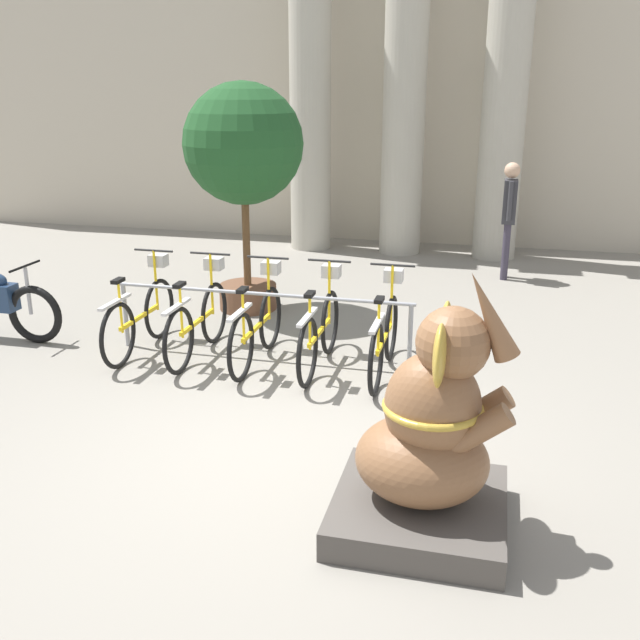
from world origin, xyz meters
TOP-DOWN VIEW (x-y plane):
  - ground_plane at (0.00, 0.00)m, footprint 60.00×60.00m
  - building_facade at (0.00, 8.60)m, footprint 20.00×0.20m
  - column_left at (-1.67, 7.60)m, footprint 0.92×0.92m
  - column_middle at (0.00, 7.60)m, footprint 0.92×0.92m
  - column_right at (1.67, 7.60)m, footprint 0.92×0.92m
  - bike_rack at (-0.76, 1.95)m, footprint 3.40×0.05m
  - bicycle_0 at (-2.16, 1.85)m, footprint 0.48×1.71m
  - bicycle_1 at (-1.46, 1.86)m, footprint 0.48×1.71m
  - bicycle_2 at (-0.76, 1.83)m, footprint 0.48×1.71m
  - bicycle_3 at (-0.06, 1.84)m, footprint 0.48×1.71m
  - bicycle_4 at (0.64, 1.82)m, footprint 0.48×1.71m
  - elephant_statue at (1.35, -0.80)m, footprint 1.18×1.18m
  - person_pedestrian at (1.86, 6.16)m, footprint 0.24×0.47m
  - potted_tree at (-1.53, 3.68)m, footprint 1.55×1.55m

SIDE VIEW (x-z plane):
  - ground_plane at x=0.00m, z-range 0.00..0.00m
  - bicycle_0 at x=-2.16m, z-range -0.12..0.98m
  - bicycle_1 at x=-1.46m, z-range -0.12..0.98m
  - bicycle_2 at x=-0.76m, z-range -0.12..0.98m
  - bicycle_3 at x=-0.06m, z-range -0.12..0.98m
  - bicycle_4 at x=0.64m, z-range -0.12..0.98m
  - bike_rack at x=-0.76m, z-range 0.21..0.98m
  - elephant_statue at x=1.35m, z-range -0.31..1.56m
  - person_pedestrian at x=1.86m, z-range 0.19..1.99m
  - potted_tree at x=-1.53m, z-range 0.60..3.58m
  - column_left at x=-1.67m, z-range 0.04..5.20m
  - column_middle at x=0.00m, z-range 0.04..5.20m
  - column_right at x=1.67m, z-range 0.04..5.20m
  - building_facade at x=0.00m, z-range 0.00..6.00m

